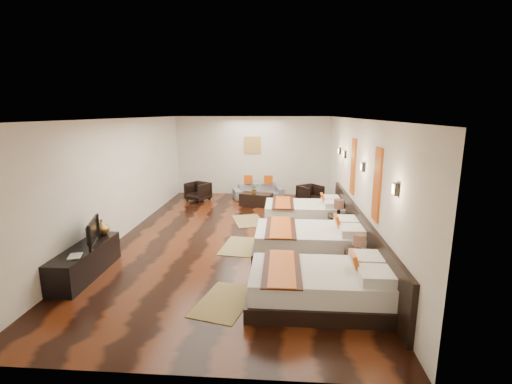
# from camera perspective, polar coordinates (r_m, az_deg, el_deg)

# --- Properties ---
(floor) EXTENTS (5.50, 9.50, 0.01)m
(floor) POSITION_cam_1_polar(r_m,az_deg,el_deg) (8.85, -3.03, -7.02)
(floor) COLOR black
(floor) RESTS_ON ground
(ceiling) EXTENTS (5.50, 9.50, 0.01)m
(ceiling) POSITION_cam_1_polar(r_m,az_deg,el_deg) (8.35, -3.25, 11.42)
(ceiling) COLOR white
(ceiling) RESTS_ON floor
(back_wall) EXTENTS (5.50, 0.01, 2.80)m
(back_wall) POSITION_cam_1_polar(r_m,az_deg,el_deg) (13.16, -0.56, 5.68)
(back_wall) COLOR silver
(back_wall) RESTS_ON floor
(left_wall) EXTENTS (0.01, 9.50, 2.80)m
(left_wall) POSITION_cam_1_polar(r_m,az_deg,el_deg) (9.24, -20.32, 2.03)
(left_wall) COLOR silver
(left_wall) RESTS_ON floor
(right_wall) EXTENTS (0.01, 9.50, 2.80)m
(right_wall) POSITION_cam_1_polar(r_m,az_deg,el_deg) (8.59, 15.38, 1.63)
(right_wall) COLOR silver
(right_wall) RESTS_ON floor
(headboard_panel) EXTENTS (0.08, 6.60, 0.90)m
(headboard_panel) POSITION_cam_1_polar(r_m,az_deg,el_deg) (8.06, 15.80, -6.09)
(headboard_panel) COLOR black
(headboard_panel) RESTS_ON floor
(bed_near) EXTENTS (2.24, 1.41, 0.86)m
(bed_near) POSITION_cam_1_polar(r_m,az_deg,el_deg) (5.94, 10.17, -14.26)
(bed_near) COLOR black
(bed_near) RESTS_ON floor
(bed_mid) EXTENTS (2.35, 1.47, 0.89)m
(bed_mid) POSITION_cam_1_polar(r_m,az_deg,el_deg) (7.74, 8.68, -7.65)
(bed_mid) COLOR black
(bed_mid) RESTS_ON floor
(bed_far) EXTENTS (2.16, 1.36, 0.82)m
(bed_far) POSITION_cam_1_polar(r_m,az_deg,el_deg) (9.94, 7.64, -3.23)
(bed_far) COLOR black
(bed_far) RESTS_ON floor
(nightstand_a) EXTENTS (0.43, 0.43, 0.85)m
(nightstand_a) POSITION_cam_1_polar(r_m,az_deg,el_deg) (6.87, 15.70, -10.73)
(nightstand_a) COLOR black
(nightstand_a) RESTS_ON floor
(nightstand_b) EXTENTS (0.45, 0.45, 0.89)m
(nightstand_b) POSITION_cam_1_polar(r_m,az_deg,el_deg) (9.09, 12.73, -4.71)
(nightstand_b) COLOR black
(nightstand_b) RESTS_ON floor
(jute_mat_near) EXTENTS (1.02, 1.35, 0.01)m
(jute_mat_near) POSITION_cam_1_polar(r_m,az_deg,el_deg) (6.04, -5.00, -16.72)
(jute_mat_near) COLOR olive
(jute_mat_near) RESTS_ON floor
(jute_mat_mid) EXTENTS (0.89, 1.28, 0.01)m
(jute_mat_mid) POSITION_cam_1_polar(r_m,az_deg,el_deg) (8.24, -2.49, -8.48)
(jute_mat_mid) COLOR olive
(jute_mat_mid) RESTS_ON floor
(jute_mat_far) EXTENTS (1.06, 1.36, 0.01)m
(jute_mat_far) POSITION_cam_1_polar(r_m,az_deg,el_deg) (10.09, -1.17, -4.52)
(jute_mat_far) COLOR olive
(jute_mat_far) RESTS_ON floor
(tv_console) EXTENTS (0.50, 1.80, 0.55)m
(tv_console) POSITION_cam_1_polar(r_m,az_deg,el_deg) (7.45, -25.17, -9.80)
(tv_console) COLOR black
(tv_console) RESTS_ON floor
(tv) EXTENTS (0.34, 0.83, 0.48)m
(tv) POSITION_cam_1_polar(r_m,az_deg,el_deg) (7.36, -24.70, -5.75)
(tv) COLOR black
(tv) RESTS_ON tv_console
(book) EXTENTS (0.28, 0.33, 0.03)m
(book) POSITION_cam_1_polar(r_m,az_deg,el_deg) (6.96, -27.33, -9.02)
(book) COLOR black
(book) RESTS_ON tv_console
(figurine) EXTENTS (0.36, 0.36, 0.31)m
(figurine) POSITION_cam_1_polar(r_m,az_deg,el_deg) (7.88, -23.03, -5.09)
(figurine) COLOR brown
(figurine) RESTS_ON tv_console
(sofa) EXTENTS (1.86, 1.16, 0.51)m
(sofa) POSITION_cam_1_polar(r_m,az_deg,el_deg) (12.69, 0.36, 0.17)
(sofa) COLOR slate
(sofa) RESTS_ON floor
(armchair_left) EXTENTS (0.93, 0.94, 0.63)m
(armchair_left) POSITION_cam_1_polar(r_m,az_deg,el_deg) (12.45, -9.08, 0.08)
(armchair_left) COLOR black
(armchair_left) RESTS_ON floor
(armchair_right) EXTENTS (0.95, 0.95, 0.63)m
(armchair_right) POSITION_cam_1_polar(r_m,az_deg,el_deg) (12.00, 8.48, -0.38)
(armchair_right) COLOR black
(armchair_right) RESTS_ON floor
(coffee_table) EXTENTS (1.10, 0.74, 0.40)m
(coffee_table) POSITION_cam_1_polar(r_m,az_deg,el_deg) (11.68, 0.03, -1.17)
(coffee_table) COLOR black
(coffee_table) RESTS_ON floor
(table_plant) EXTENTS (0.26, 0.23, 0.28)m
(table_plant) POSITION_cam_1_polar(r_m,az_deg,el_deg) (11.58, -0.25, 0.43)
(table_plant) COLOR #27561C
(table_plant) RESTS_ON coffee_table
(orange_panel_a) EXTENTS (0.04, 0.40, 1.30)m
(orange_panel_a) POSITION_cam_1_polar(r_m,az_deg,el_deg) (6.71, 18.45, 1.11)
(orange_panel_a) COLOR #D86014
(orange_panel_a) RESTS_ON right_wall
(orange_panel_b) EXTENTS (0.04, 0.40, 1.30)m
(orange_panel_b) POSITION_cam_1_polar(r_m,az_deg,el_deg) (8.83, 15.00, 3.90)
(orange_panel_b) COLOR #D86014
(orange_panel_b) RESTS_ON right_wall
(sconce_near) EXTENTS (0.07, 0.12, 0.18)m
(sconce_near) POSITION_cam_1_polar(r_m,az_deg,el_deg) (5.64, 20.99, 0.42)
(sconce_near) COLOR black
(sconce_near) RESTS_ON right_wall
(sconce_mid) EXTENTS (0.07, 0.12, 0.18)m
(sconce_mid) POSITION_cam_1_polar(r_m,az_deg,el_deg) (7.74, 16.37, 3.80)
(sconce_mid) COLOR black
(sconce_mid) RESTS_ON right_wall
(sconce_far) EXTENTS (0.07, 0.12, 0.18)m
(sconce_far) POSITION_cam_1_polar(r_m,az_deg,el_deg) (9.88, 13.72, 5.71)
(sconce_far) COLOR black
(sconce_far) RESTS_ON right_wall
(sconce_lounge) EXTENTS (0.07, 0.12, 0.18)m
(sconce_lounge) POSITION_cam_1_polar(r_m,az_deg,el_deg) (10.76, 12.94, 6.27)
(sconce_lounge) COLOR black
(sconce_lounge) RESTS_ON right_wall
(gold_artwork) EXTENTS (0.60, 0.04, 0.60)m
(gold_artwork) POSITION_cam_1_polar(r_m,az_deg,el_deg) (13.10, -0.57, 7.41)
(gold_artwork) COLOR #AD873F
(gold_artwork) RESTS_ON back_wall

